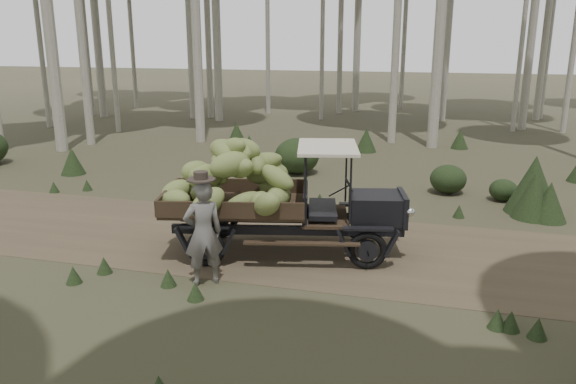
# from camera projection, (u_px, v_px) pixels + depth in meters

# --- Properties ---
(ground) EXTENTS (120.00, 120.00, 0.00)m
(ground) POSITION_uv_depth(u_px,v_px,m) (208.00, 236.00, 11.57)
(ground) COLOR #473D2B
(ground) RESTS_ON ground
(dirt_track) EXTENTS (70.00, 4.00, 0.01)m
(dirt_track) POSITION_uv_depth(u_px,v_px,m) (208.00, 236.00, 11.57)
(dirt_track) COLOR brown
(dirt_track) RESTS_ON ground
(banana_truck) EXTENTS (4.75, 2.75, 2.30)m
(banana_truck) POSITION_uv_depth(u_px,v_px,m) (257.00, 186.00, 10.34)
(banana_truck) COLOR black
(banana_truck) RESTS_ON ground
(farmer) EXTENTS (0.77, 0.72, 1.92)m
(farmer) POSITION_uv_depth(u_px,v_px,m) (203.00, 232.00, 9.12)
(farmer) COLOR #635F5A
(farmer) RESTS_ON ground
(undergrowth) EXTENTS (21.81, 24.51, 1.36)m
(undergrowth) POSITION_uv_depth(u_px,v_px,m) (253.00, 229.00, 10.47)
(undergrowth) COLOR #233319
(undergrowth) RESTS_ON ground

